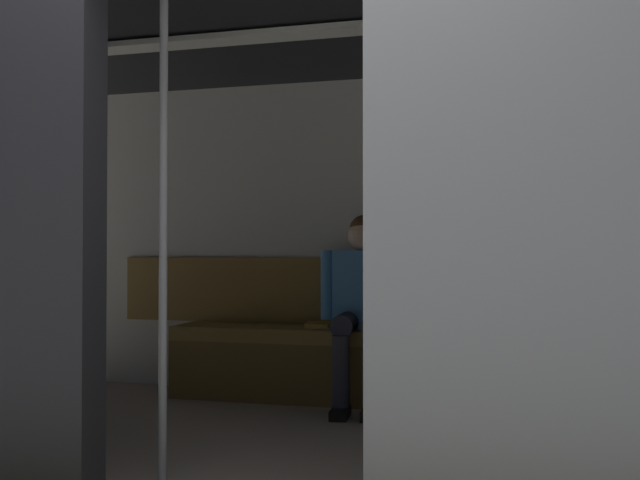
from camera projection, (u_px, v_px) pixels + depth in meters
train_car at (300, 148)px, 3.73m from camera, size 6.40×2.66×2.26m
bench_seat at (356, 347)px, 4.63m from camera, size 2.44×0.44×0.47m
person_seated at (363, 296)px, 4.58m from camera, size 0.55×0.70×1.20m
handbag at (443, 317)px, 4.52m from camera, size 0.26×0.15×0.17m
book at (318, 325)px, 4.78m from camera, size 0.18×0.24×0.03m
grab_pole_door at (163, 230)px, 3.10m from camera, size 0.04×0.04×2.12m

